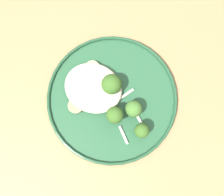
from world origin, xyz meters
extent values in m
plane|color=#665B51|center=(0.00, 0.00, 0.00)|extent=(6.00, 6.00, 0.00)
cube|color=#9E754C|center=(0.00, 0.00, 0.72)|extent=(1.40, 1.00, 0.04)
cylinder|color=#235133|center=(0.02, -0.03, 0.74)|extent=(0.29, 0.29, 0.01)
torus|color=#204B2E|center=(0.02, -0.03, 0.75)|extent=(0.29, 0.29, 0.01)
ellipsoid|color=beige|center=(-0.03, -0.03, 0.76)|extent=(0.13, 0.11, 0.03)
cylinder|color=#E5C689|center=(-0.04, -0.03, 0.76)|extent=(0.02, 0.02, 0.02)
cylinder|color=#958159|center=(-0.04, -0.03, 0.77)|extent=(0.02, 0.02, 0.00)
cylinder|color=beige|center=(-0.05, 0.01, 0.76)|extent=(0.03, 0.03, 0.01)
cylinder|color=#988766|center=(-0.05, 0.01, 0.77)|extent=(0.03, 0.03, 0.00)
cylinder|color=#E5C689|center=(-0.05, -0.08, 0.76)|extent=(0.03, 0.03, 0.01)
cylinder|color=#958159|center=(-0.05, -0.08, 0.77)|extent=(0.03, 0.03, 0.00)
cylinder|color=beige|center=(-0.02, -0.07, 0.76)|extent=(0.03, 0.03, 0.01)
cylinder|color=#988766|center=(-0.02, -0.07, 0.77)|extent=(0.03, 0.03, 0.00)
cylinder|color=beige|center=(-0.05, -0.05, 0.76)|extent=(0.03, 0.03, 0.01)
cylinder|color=#988766|center=(-0.05, -0.05, 0.77)|extent=(0.02, 0.02, 0.00)
cylinder|color=beige|center=(-0.01, -0.05, 0.76)|extent=(0.02, 0.02, 0.01)
cylinder|color=#988766|center=(-0.01, -0.05, 0.77)|extent=(0.02, 0.02, 0.00)
cylinder|color=#89A356|center=(0.04, -0.07, 0.76)|extent=(0.02, 0.02, 0.03)
sphere|color=#386023|center=(0.04, -0.07, 0.79)|extent=(0.04, 0.04, 0.04)
cylinder|color=#89A356|center=(0.07, -0.04, 0.76)|extent=(0.01, 0.01, 0.02)
sphere|color=#42702D|center=(0.07, -0.04, 0.78)|extent=(0.04, 0.04, 0.04)
cylinder|color=#7A994C|center=(0.01, -0.01, 0.76)|extent=(0.02, 0.02, 0.02)
sphere|color=#386023|center=(0.01, -0.01, 0.79)|extent=(0.04, 0.04, 0.04)
cylinder|color=#7A994C|center=(0.10, -0.07, 0.76)|extent=(0.02, 0.02, 0.02)
sphere|color=#386023|center=(0.10, -0.07, 0.78)|extent=(0.03, 0.03, 0.03)
cube|color=silver|center=(0.08, -0.04, 0.75)|extent=(0.05, 0.03, 0.00)
cube|color=silver|center=(0.07, -0.10, 0.75)|extent=(0.03, 0.03, 0.00)
cube|color=silver|center=(0.04, -0.02, 0.75)|extent=(0.03, 0.04, 0.00)
camera|label=1|loc=(0.06, -0.12, 1.34)|focal=42.80mm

